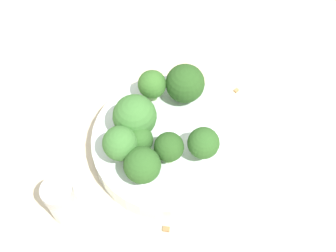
{
  "coord_description": "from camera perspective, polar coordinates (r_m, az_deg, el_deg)",
  "views": [
    {
      "loc": [
        -0.12,
        -0.27,
        0.57
      ],
      "look_at": [
        0.0,
        0.0,
        0.07
      ],
      "focal_mm": 50.0,
      "sensor_mm": 36.0,
      "label": 1
    }
  ],
  "objects": [
    {
      "name": "broccoli_floret_7",
      "position": [
        0.56,
        -3.16,
        -4.81
      ],
      "size": [
        0.05,
        0.05,
        0.05
      ],
      "color": "#8EB770",
      "rests_on": "bowl"
    },
    {
      "name": "almond_crumb_0",
      "position": [
        0.7,
        8.34,
        4.39
      ],
      "size": [
        0.01,
        0.01,
        0.01
      ],
      "primitive_type": "cube",
      "rotation": [
        0.0,
        0.0,
        3.49
      ],
      "color": "#AD7F4C",
      "rests_on": "ground_plane"
    },
    {
      "name": "pepper_shaker",
      "position": [
        0.58,
        -12.79,
        -8.98
      ],
      "size": [
        0.04,
        0.04,
        0.08
      ],
      "color": "silver",
      "rests_on": "ground_plane"
    },
    {
      "name": "broccoli_floret_1",
      "position": [
        0.58,
        -3.57,
        -1.7
      ],
      "size": [
        0.04,
        0.04,
        0.04
      ],
      "color": "#7A9E5B",
      "rests_on": "bowl"
    },
    {
      "name": "broccoli_floret_5",
      "position": [
        0.57,
        0.12,
        -2.66
      ],
      "size": [
        0.04,
        0.04,
        0.05
      ],
      "color": "#8EB770",
      "rests_on": "bowl"
    },
    {
      "name": "broccoli_floret_3",
      "position": [
        0.57,
        -6.0,
        -1.85
      ],
      "size": [
        0.04,
        0.04,
        0.06
      ],
      "color": "#84AD66",
      "rests_on": "bowl"
    },
    {
      "name": "almond_crumb_1",
      "position": [
        0.59,
        -0.22,
        -12.39
      ],
      "size": [
        0.01,
        0.01,
        0.01
      ],
      "primitive_type": "cube",
      "rotation": [
        0.0,
        0.0,
        2.57
      ],
      "color": "olive",
      "rests_on": "ground_plane"
    },
    {
      "name": "bowl",
      "position": [
        0.63,
        0.0,
        -2.26
      ],
      "size": [
        0.2,
        0.2,
        0.04
      ],
      "primitive_type": "cylinder",
      "color": "silver",
      "rests_on": "ground_plane"
    },
    {
      "name": "broccoli_floret_2",
      "position": [
        0.62,
        -1.95,
        5.04
      ],
      "size": [
        0.04,
        0.04,
        0.05
      ],
      "color": "#7A9E5B",
      "rests_on": "bowl"
    },
    {
      "name": "broccoli_floret_4",
      "position": [
        0.57,
        4.34,
        -2.14
      ],
      "size": [
        0.04,
        0.04,
        0.05
      ],
      "color": "#8EB770",
      "rests_on": "bowl"
    },
    {
      "name": "ground_plane",
      "position": [
        0.64,
        0.0,
        -3.01
      ],
      "size": [
        3.0,
        3.0,
        0.0
      ],
      "primitive_type": "plane",
      "color": "beige"
    },
    {
      "name": "broccoli_floret_6",
      "position": [
        0.62,
        2.1,
        5.18
      ],
      "size": [
        0.05,
        0.05,
        0.06
      ],
      "color": "#84AD66",
      "rests_on": "bowl"
    },
    {
      "name": "broccoli_floret_0",
      "position": [
        0.59,
        -4.08,
        1.16
      ],
      "size": [
        0.06,
        0.06,
        0.06
      ],
      "color": "#8EB770",
      "rests_on": "bowl"
    }
  ]
}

